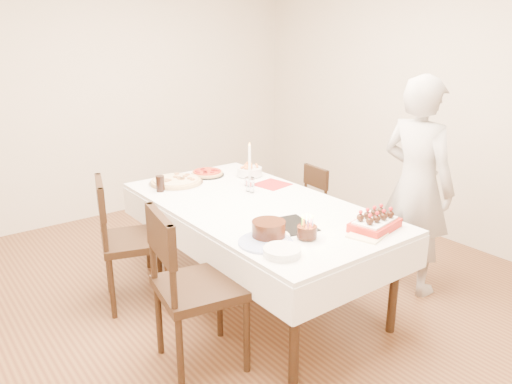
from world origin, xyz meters
TOP-DOWN VIEW (x-y plane):
  - floor at (0.00, 0.00)m, footprint 5.00×5.00m
  - wall_back at (0.00, 2.50)m, footprint 4.50×0.04m
  - wall_right at (2.25, 0.00)m, footprint 0.04×5.00m
  - dining_table at (0.08, 0.05)m, footprint 1.56×2.33m
  - chair_right_savory at (0.96, 0.51)m, footprint 0.42×0.42m
  - chair_left_savory at (-0.67, 0.54)m, footprint 0.63×0.63m
  - chair_left_dessert at (-0.67, -0.40)m, footprint 0.61×0.61m
  - person at (1.15, -0.55)m, footprint 0.41×0.61m
  - pizza_white at (-0.14, 0.85)m, footprint 0.59×0.59m
  - pizza_pepperoni at (0.19, 0.90)m, footprint 0.31×0.31m
  - red_placemat at (0.48, 0.36)m, footprint 0.29×0.29m
  - pasta_bowl at (0.48, 0.67)m, footprint 0.28×0.28m
  - taper_candle at (0.32, 0.44)m, footprint 0.09×0.09m
  - shaker_pair at (0.22, 0.28)m, footprint 0.10×0.10m
  - cola_glass at (-0.33, 0.75)m, footprint 0.09×0.09m
  - layer_cake at (-0.23, -0.49)m, footprint 0.35×0.35m
  - cake_board at (-0.02, -0.41)m, footprint 0.38×0.38m
  - birthday_cake at (-0.05, -0.64)m, footprint 0.15×0.15m
  - strawberry_box at (0.40, -0.79)m, footprint 0.36×0.28m
  - box_lid at (0.32, -0.82)m, footprint 0.34×0.27m
  - plate_stack at (-0.32, -0.73)m, footprint 0.29×0.29m
  - china_plate at (-0.29, -0.54)m, footprint 0.34×0.34m

SIDE VIEW (x-z plane):
  - floor at x=0.00m, z-range 0.00..0.00m
  - dining_table at x=0.08m, z-range 0.00..0.75m
  - chair_right_savory at x=0.96m, z-range 0.00..0.77m
  - chair_left_savory at x=-0.67m, z-range 0.00..0.98m
  - chair_left_dessert at x=-0.67m, z-range 0.00..1.03m
  - red_placemat at x=0.48m, z-range 0.75..0.75m
  - cake_board at x=-0.02m, z-range 0.74..0.76m
  - box_lid at x=0.32m, z-range 0.74..0.76m
  - china_plate at x=-0.29m, z-range 0.75..0.76m
  - pizza_white at x=-0.14m, z-range 0.75..0.79m
  - pizza_pepperoni at x=0.19m, z-range 0.75..0.79m
  - plate_stack at x=-0.32m, z-range 0.75..0.80m
  - strawberry_box at x=0.40m, z-range 0.75..0.83m
  - pasta_bowl at x=0.48m, z-range 0.76..0.83m
  - layer_cake at x=-0.23m, z-range 0.75..0.86m
  - shaker_pair at x=0.22m, z-range 0.75..0.86m
  - cola_glass at x=-0.33m, z-range 0.75..0.88m
  - birthday_cake at x=-0.05m, z-range 0.76..0.90m
  - person at x=1.15m, z-range 0.00..1.67m
  - taper_candle at x=0.32m, z-range 0.75..1.11m
  - wall_back at x=0.00m, z-range 0.00..2.70m
  - wall_right at x=2.25m, z-range 0.00..2.70m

